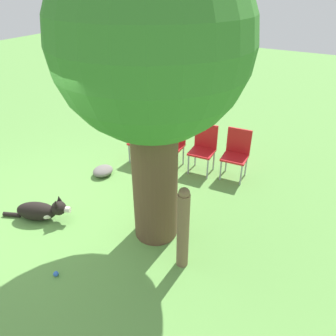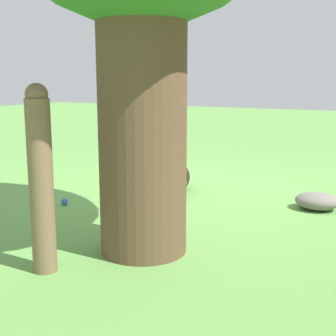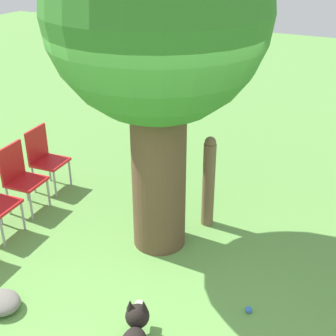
{
  "view_description": "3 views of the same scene",
  "coord_description": "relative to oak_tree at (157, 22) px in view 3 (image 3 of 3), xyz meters",
  "views": [
    {
      "loc": [
        2.8,
        3.29,
        3.29
      ],
      "look_at": [
        -1.34,
        0.95,
        0.47
      ],
      "focal_mm": 35.0,
      "sensor_mm": 36.0,
      "label": 1
    },
    {
      "loc": [
        -2.04,
        4.05,
        1.23
      ],
      "look_at": [
        0.4,
        -0.37,
        0.26
      ],
      "focal_mm": 50.0,
      "sensor_mm": 36.0,
      "label": 2
    },
    {
      "loc": [
        1.84,
        -2.81,
        3.33
      ],
      "look_at": [
        -0.27,
        1.43,
        0.95
      ],
      "focal_mm": 50.0,
      "sensor_mm": 36.0,
      "label": 3
    }
  ],
  "objects": [
    {
      "name": "red_chair_3",
      "position": [
        -2.07,
        0.46,
        -2.05
      ],
      "size": [
        0.45,
        0.47,
        0.92
      ],
      "rotation": [
        0.0,
        0.0,
        0.07
      ],
      "color": "red",
      "rests_on": "ground_plane"
    },
    {
      "name": "oak_tree",
      "position": [
        0.0,
        0.0,
        0.0
      ],
      "size": [
        2.24,
        2.24,
        3.8
      ],
      "color": "brown",
      "rests_on": "ground_plane"
    },
    {
      "name": "tennis_ball",
      "position": [
        1.33,
        -0.67,
        -2.54
      ],
      "size": [
        0.07,
        0.07,
        0.07
      ],
      "color": "blue",
      "rests_on": "ground_plane"
    },
    {
      "name": "red_chair_2",
      "position": [
        -1.97,
        -0.15,
        -2.05
      ],
      "size": [
        0.45,
        0.47,
        0.92
      ],
      "rotation": [
        0.0,
        0.0,
        0.07
      ],
      "color": "red",
      "rests_on": "ground_plane"
    },
    {
      "name": "ground_plane",
      "position": [
        0.33,
        -1.32,
        -2.57
      ],
      "size": [
        30.0,
        30.0,
        0.0
      ],
      "primitive_type": "plane",
      "color": "#609947"
    },
    {
      "name": "garden_rock",
      "position": [
        -0.87,
        -1.72,
        -2.49
      ],
      "size": [
        0.41,
        0.35,
        0.16
      ],
      "color": "slate",
      "rests_on": "ground_plane"
    },
    {
      "name": "fence_post",
      "position": [
        0.36,
        0.62,
        -1.96
      ],
      "size": [
        0.15,
        0.15,
        1.2
      ],
      "color": "brown",
      "rests_on": "ground_plane"
    }
  ]
}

